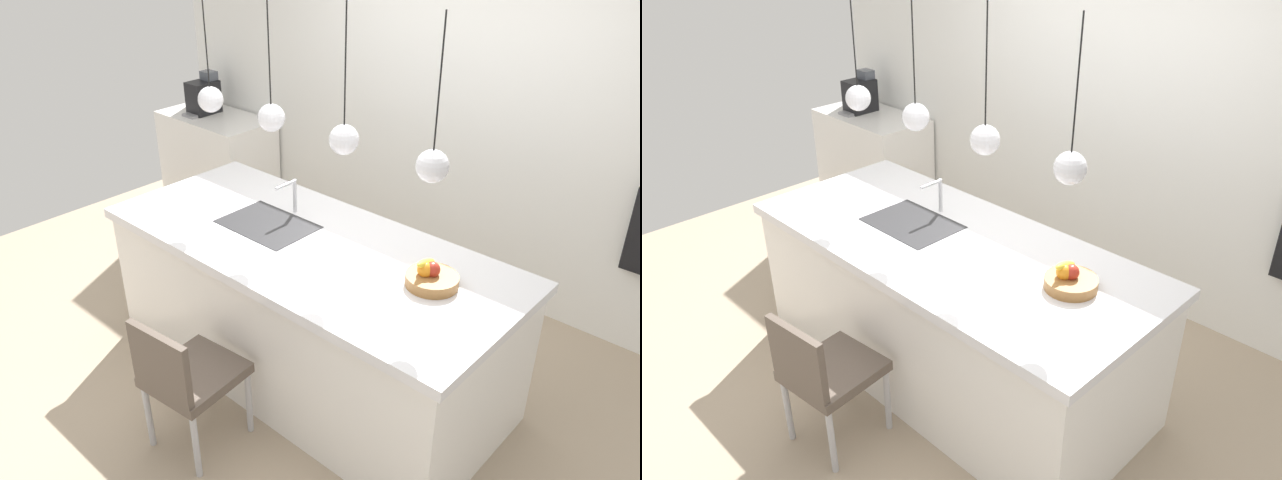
% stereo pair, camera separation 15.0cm
% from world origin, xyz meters
% --- Properties ---
extents(floor, '(6.60, 6.60, 0.00)m').
position_xyz_m(floor, '(0.00, 0.00, 0.00)').
color(floor, tan).
rests_on(floor, ground).
extents(back_wall, '(6.00, 0.10, 2.60)m').
position_xyz_m(back_wall, '(0.00, 1.65, 1.30)').
color(back_wall, white).
rests_on(back_wall, ground).
extents(kitchen_island, '(2.54, 1.11, 0.94)m').
position_xyz_m(kitchen_island, '(0.00, 0.00, 0.47)').
color(kitchen_island, white).
rests_on(kitchen_island, ground).
extents(sink_basin, '(0.56, 0.40, 0.02)m').
position_xyz_m(sink_basin, '(-0.33, 0.00, 0.94)').
color(sink_basin, '#2D2D30').
rests_on(sink_basin, kitchen_island).
extents(faucet, '(0.02, 0.17, 0.22)m').
position_xyz_m(faucet, '(-0.33, 0.21, 1.08)').
color(faucet, silver).
rests_on(faucet, kitchen_island).
extents(fruit_bowl, '(0.28, 0.28, 0.16)m').
position_xyz_m(fruit_bowl, '(0.78, 0.09, 0.99)').
color(fruit_bowl, '#9E6B38').
rests_on(fruit_bowl, kitchen_island).
extents(side_counter, '(1.10, 0.60, 0.88)m').
position_xyz_m(side_counter, '(-2.40, 1.28, 0.44)').
color(side_counter, white).
rests_on(side_counter, ground).
extents(coffee_machine, '(0.20, 0.35, 0.38)m').
position_xyz_m(coffee_machine, '(-2.55, 1.28, 1.04)').
color(coffee_machine, black).
rests_on(coffee_machine, side_counter).
extents(chair_near, '(0.47, 0.51, 0.85)m').
position_xyz_m(chair_near, '(-0.04, -0.90, 0.49)').
color(chair_near, brown).
rests_on(chair_near, ground).
extents(pendant_light_left, '(0.15, 0.15, 0.75)m').
position_xyz_m(pendant_light_left, '(-0.79, 0.00, 1.63)').
color(pendant_light_left, silver).
extents(pendant_light_center_left, '(0.15, 0.15, 0.75)m').
position_xyz_m(pendant_light_center_left, '(-0.26, 0.00, 1.63)').
color(pendant_light_center_left, silver).
extents(pendant_light_center_right, '(0.15, 0.15, 0.75)m').
position_xyz_m(pendant_light_center_right, '(0.26, 0.00, 1.63)').
color(pendant_light_center_right, silver).
extents(pendant_light_right, '(0.15, 0.15, 0.75)m').
position_xyz_m(pendant_light_right, '(0.79, 0.00, 1.63)').
color(pendant_light_right, silver).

